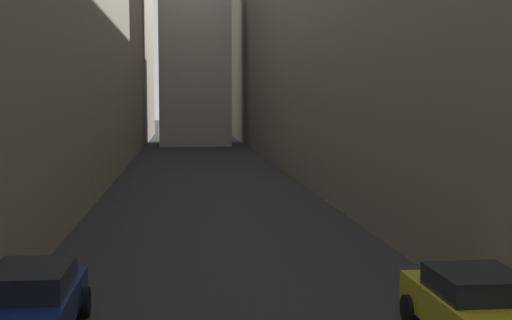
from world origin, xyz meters
TOP-DOWN VIEW (x-y plane):
  - ground_plane at (0.00, 48.00)m, footprint 264.00×264.00m
  - building_block_left at (-11.50, 50.00)m, footprint 12.01×108.00m
  - building_block_right at (11.58, 50.00)m, footprint 12.16×108.00m
  - parked_car_left_third at (-4.40, 17.62)m, footprint 1.89×4.26m
  - parked_car_right_third at (4.40, 16.36)m, footprint 1.98×4.24m

SIDE VIEW (x-z plane):
  - ground_plane at x=0.00m, z-range 0.00..0.00m
  - parked_car_right_third at x=4.40m, z-range 0.03..1.51m
  - parked_car_left_third at x=-4.40m, z-range 0.04..1.54m
  - building_block_right at x=11.58m, z-range 0.00..19.00m
  - building_block_left at x=-11.50m, z-range 0.00..19.39m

